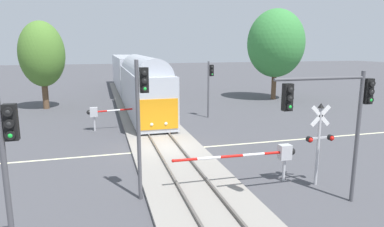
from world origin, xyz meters
TOP-DOWN VIEW (x-y plane):
  - ground_plane at (0.00, 0.00)m, footprint 220.00×220.00m
  - road_centre_stripe at (0.00, 0.00)m, footprint 44.00×0.20m
  - railway_track at (0.00, 0.00)m, footprint 4.40×80.00m
  - commuter_train at (0.00, 20.96)m, footprint 3.04×38.87m
  - crossing_gate_near at (3.71, -6.29)m, footprint 5.95×0.40m
  - crossing_signal_mast at (5.61, -7.08)m, footprint 1.36×0.44m
  - crossing_gate_far at (-3.81, 6.29)m, footprint 5.48×0.40m
  - traffic_signal_far_side at (5.63, 8.65)m, footprint 0.53×0.38m
  - traffic_signal_near_right at (4.91, -8.96)m, footprint 4.26×0.38m
  - traffic_signal_median at (-2.28, -6.43)m, footprint 0.53×0.38m
  - traffic_signal_near_left at (-6.33, -9.90)m, footprint 0.53×0.38m
  - oak_behind_train at (-9.28, 17.31)m, footprint 4.44×4.44m
  - maple_right_background at (16.54, 16.90)m, footprint 6.72×6.72m

SIDE VIEW (x-z plane):
  - ground_plane at x=0.00m, z-range 0.00..0.00m
  - road_centre_stripe at x=0.00m, z-range 0.00..0.01m
  - railway_track at x=0.00m, z-range -0.06..0.26m
  - crossing_gate_near at x=3.71m, z-range 0.49..2.29m
  - crossing_gate_far at x=-3.81m, z-range 0.51..2.31m
  - crossing_signal_mast at x=5.61m, z-range 0.43..4.27m
  - commuter_train at x=0.00m, z-range 0.20..5.36m
  - traffic_signal_far_side at x=5.63m, z-range 0.86..5.89m
  - traffic_signal_near_left at x=-6.33m, z-range 0.87..5.97m
  - traffic_signal_median at x=-2.28m, z-range 0.98..6.78m
  - traffic_signal_near_right at x=4.91m, z-range 1.35..6.74m
  - oak_behind_train at x=-9.28m, z-range 1.12..9.96m
  - maple_right_background at x=16.54m, z-range 1.32..12.00m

